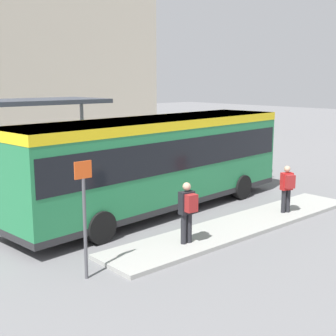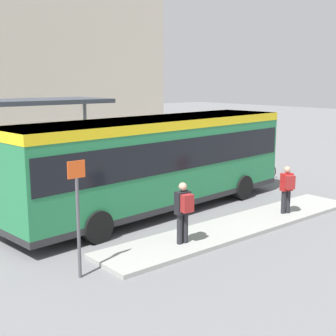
{
  "view_description": "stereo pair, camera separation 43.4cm",
  "coord_description": "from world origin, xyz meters",
  "px_view_note": "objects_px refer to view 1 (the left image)",
  "views": [
    {
      "loc": [
        -10.4,
        -12.32,
        4.59
      ],
      "look_at": [
        0.56,
        0.0,
        1.48
      ],
      "focal_mm": 50.0,
      "sensor_mm": 36.0,
      "label": 1
    },
    {
      "loc": [
        -10.07,
        -12.6,
        4.59
      ],
      "look_at": [
        0.56,
        0.0,
        1.48
      ],
      "focal_mm": 50.0,
      "sensor_mm": 36.0,
      "label": 2
    }
  ],
  "objects_px": {
    "city_bus": "(156,158)",
    "platform_sign": "(85,214)",
    "bicycle_white": "(258,168)",
    "bicycle_black": "(250,165)",
    "bicycle_orange": "(224,160)",
    "bicycle_red": "(237,162)",
    "pedestrian_companion": "(188,209)",
    "pedestrian_waiting": "(287,186)",
    "potted_planter_far_side": "(14,198)",
    "potted_planter_near_shelter": "(43,186)"
  },
  "relations": [
    {
      "from": "platform_sign",
      "to": "potted_planter_near_shelter",
      "type": "bearing_deg",
      "value": 70.69
    },
    {
      "from": "bicycle_orange",
      "to": "platform_sign",
      "type": "bearing_deg",
      "value": -69.94
    },
    {
      "from": "bicycle_black",
      "to": "potted_planter_far_side",
      "type": "xyz_separation_m",
      "value": [
        -12.07,
        0.66,
        0.19
      ]
    },
    {
      "from": "bicycle_orange",
      "to": "pedestrian_waiting",
      "type": "bearing_deg",
      "value": -44.1
    },
    {
      "from": "potted_planter_far_side",
      "to": "city_bus",
      "type": "bearing_deg",
      "value": -36.84
    },
    {
      "from": "bicycle_orange",
      "to": "potted_planter_far_side",
      "type": "bearing_deg",
      "value": -94.35
    },
    {
      "from": "potted_planter_far_side",
      "to": "platform_sign",
      "type": "relative_size",
      "value": 0.4
    },
    {
      "from": "pedestrian_companion",
      "to": "potted_planter_far_side",
      "type": "distance_m",
      "value": 6.76
    },
    {
      "from": "bicycle_black",
      "to": "platform_sign",
      "type": "height_order",
      "value": "platform_sign"
    },
    {
      "from": "pedestrian_companion",
      "to": "pedestrian_waiting",
      "type": "bearing_deg",
      "value": -83.72
    },
    {
      "from": "city_bus",
      "to": "bicycle_orange",
      "type": "bearing_deg",
      "value": 21.2
    },
    {
      "from": "pedestrian_companion",
      "to": "bicycle_orange",
      "type": "height_order",
      "value": "pedestrian_companion"
    },
    {
      "from": "bicycle_red",
      "to": "city_bus",
      "type": "bearing_deg",
      "value": -60.46
    },
    {
      "from": "bicycle_orange",
      "to": "potted_planter_near_shelter",
      "type": "bearing_deg",
      "value": -96.97
    },
    {
      "from": "bicycle_red",
      "to": "bicycle_orange",
      "type": "distance_m",
      "value": 0.84
    },
    {
      "from": "city_bus",
      "to": "platform_sign",
      "type": "relative_size",
      "value": 4.1
    },
    {
      "from": "pedestrian_companion",
      "to": "platform_sign",
      "type": "bearing_deg",
      "value": 95.08
    },
    {
      "from": "pedestrian_waiting",
      "to": "potted_planter_far_side",
      "type": "bearing_deg",
      "value": 69.88
    },
    {
      "from": "bicycle_black",
      "to": "pedestrian_waiting",
      "type": "bearing_deg",
      "value": -50.95
    },
    {
      "from": "pedestrian_companion",
      "to": "potted_planter_near_shelter",
      "type": "height_order",
      "value": "pedestrian_companion"
    },
    {
      "from": "city_bus",
      "to": "bicycle_white",
      "type": "distance_m",
      "value": 8.04
    },
    {
      "from": "bicycle_orange",
      "to": "bicycle_red",
      "type": "bearing_deg",
      "value": -2.39
    },
    {
      "from": "city_bus",
      "to": "potted_planter_near_shelter",
      "type": "distance_m",
      "value": 4.55
    },
    {
      "from": "pedestrian_waiting",
      "to": "potted_planter_far_side",
      "type": "distance_m",
      "value": 9.38
    },
    {
      "from": "pedestrian_companion",
      "to": "bicycle_red",
      "type": "height_order",
      "value": "pedestrian_companion"
    },
    {
      "from": "pedestrian_companion",
      "to": "bicycle_orange",
      "type": "relative_size",
      "value": 0.97
    },
    {
      "from": "bicycle_black",
      "to": "bicycle_orange",
      "type": "distance_m",
      "value": 1.67
    },
    {
      "from": "bicycle_white",
      "to": "bicycle_orange",
      "type": "distance_m",
      "value": 2.52
    },
    {
      "from": "city_bus",
      "to": "pedestrian_companion",
      "type": "height_order",
      "value": "city_bus"
    },
    {
      "from": "pedestrian_waiting",
      "to": "bicycle_black",
      "type": "height_order",
      "value": "pedestrian_waiting"
    },
    {
      "from": "pedestrian_waiting",
      "to": "platform_sign",
      "type": "height_order",
      "value": "platform_sign"
    },
    {
      "from": "city_bus",
      "to": "bicycle_red",
      "type": "height_order",
      "value": "city_bus"
    },
    {
      "from": "bicycle_white",
      "to": "bicycle_black",
      "type": "distance_m",
      "value": 0.92
    },
    {
      "from": "pedestrian_waiting",
      "to": "potted_planter_near_shelter",
      "type": "relative_size",
      "value": 1.25
    },
    {
      "from": "potted_planter_near_shelter",
      "to": "bicycle_red",
      "type": "bearing_deg",
      "value": -2.27
    },
    {
      "from": "potted_planter_far_side",
      "to": "bicycle_black",
      "type": "bearing_deg",
      "value": -3.11
    },
    {
      "from": "potted_planter_near_shelter",
      "to": "platform_sign",
      "type": "height_order",
      "value": "platform_sign"
    },
    {
      "from": "city_bus",
      "to": "bicycle_red",
      "type": "distance_m",
      "value": 8.89
    },
    {
      "from": "bicycle_red",
      "to": "platform_sign",
      "type": "relative_size",
      "value": 0.64
    },
    {
      "from": "pedestrian_companion",
      "to": "bicycle_red",
      "type": "xyz_separation_m",
      "value": [
        9.96,
        6.56,
        -0.72
      ]
    },
    {
      "from": "city_bus",
      "to": "potted_planter_far_side",
      "type": "height_order",
      "value": "city_bus"
    },
    {
      "from": "city_bus",
      "to": "pedestrian_companion",
      "type": "bearing_deg",
      "value": -122.37
    },
    {
      "from": "potted_planter_near_shelter",
      "to": "pedestrian_companion",
      "type": "bearing_deg",
      "value": -83.62
    },
    {
      "from": "bicycle_red",
      "to": "pedestrian_waiting",
      "type": "bearing_deg",
      "value": -30.14
    },
    {
      "from": "bicycle_white",
      "to": "potted_planter_near_shelter",
      "type": "relative_size",
      "value": 1.28
    },
    {
      "from": "potted_planter_far_side",
      "to": "bicycle_red",
      "type": "bearing_deg",
      "value": 0.84
    },
    {
      "from": "pedestrian_waiting",
      "to": "bicycle_orange",
      "type": "distance_m",
      "value": 9.09
    },
    {
      "from": "pedestrian_waiting",
      "to": "bicycle_orange",
      "type": "bearing_deg",
      "value": -11.82
    },
    {
      "from": "bicycle_black",
      "to": "bicycle_orange",
      "type": "xyz_separation_m",
      "value": [
        -0.05,
        1.67,
        0.0
      ]
    },
    {
      "from": "bicycle_black",
      "to": "potted_planter_far_side",
      "type": "height_order",
      "value": "potted_planter_far_side"
    }
  ]
}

